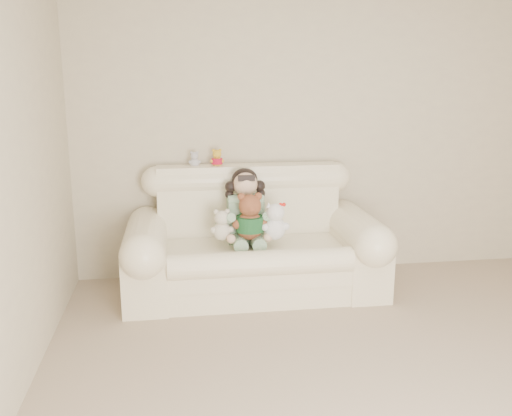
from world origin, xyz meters
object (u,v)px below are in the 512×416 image
object	(u,v)px
cream_teddy	(222,222)
brown_teddy	(250,212)
sofa	(254,233)
seated_child	(245,205)
white_cat	(275,217)

from	to	relation	value
cream_teddy	brown_teddy	bearing A→B (deg)	-18.80
sofa	seated_child	bearing A→B (deg)	127.82
seated_child	white_cat	xyz separation A→B (m)	(0.21, -0.22, -0.05)
sofa	brown_teddy	bearing A→B (deg)	-114.64
seated_child	brown_teddy	xyz separation A→B (m)	(0.01, -0.19, -0.01)
cream_teddy	seated_child	bearing A→B (deg)	24.02
cream_teddy	white_cat	bearing A→B (deg)	-22.51
white_cat	cream_teddy	distance (m)	0.43
brown_teddy	cream_teddy	distance (m)	0.23
cream_teddy	sofa	bearing A→B (deg)	3.86
seated_child	brown_teddy	distance (m)	0.19
seated_child	sofa	bearing A→B (deg)	-52.85
sofa	white_cat	xyz separation A→B (m)	(0.15, -0.14, 0.16)
sofa	white_cat	bearing A→B (deg)	-44.37
seated_child	cream_teddy	world-z (taller)	seated_child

